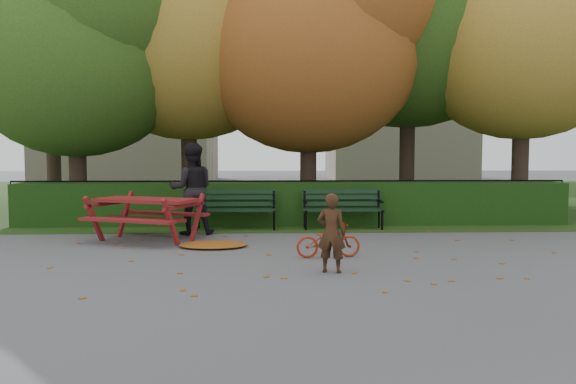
{
  "coord_description": "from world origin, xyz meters",
  "views": [
    {
      "loc": [
        -0.58,
        -8.87,
        1.71
      ],
      "look_at": [
        -0.22,
        1.31,
        1.0
      ],
      "focal_mm": 35.0,
      "sensor_mm": 36.0,
      "label": 1
    }
  ],
  "objects_px": {
    "tree_c": "(322,33)",
    "bench_right": "(342,206)",
    "bench_left": "(236,206)",
    "tree_d": "(425,2)",
    "tree_g": "(536,43)",
    "child": "(331,233)",
    "tree_e": "(540,23)",
    "tree_b": "(199,17)",
    "tree_f": "(59,26)",
    "bicycle": "(328,241)",
    "picnic_table": "(146,208)",
    "tree_a": "(84,41)",
    "adult": "(192,189)"
  },
  "relations": [
    {
      "from": "tree_a",
      "to": "tree_b",
      "type": "distance_m",
      "value": 3.11
    },
    {
      "from": "tree_c",
      "to": "adult",
      "type": "bearing_deg",
      "value": -134.59
    },
    {
      "from": "tree_f",
      "to": "adult",
      "type": "xyz_separation_m",
      "value": [
        4.95,
        -6.34,
        -4.73
      ]
    },
    {
      "from": "tree_e",
      "to": "tree_g",
      "type": "xyz_separation_m",
      "value": [
        1.81,
        3.99,
        0.29
      ]
    },
    {
      "from": "tree_a",
      "to": "tree_d",
      "type": "height_order",
      "value": "tree_d"
    },
    {
      "from": "tree_f",
      "to": "bench_left",
      "type": "xyz_separation_m",
      "value": [
        5.83,
        -5.54,
        -5.17
      ]
    },
    {
      "from": "tree_a",
      "to": "tree_f",
      "type": "xyz_separation_m",
      "value": [
        -1.94,
        3.66,
        1.17
      ]
    },
    {
      "from": "tree_e",
      "to": "bench_left",
      "type": "height_order",
      "value": "tree_e"
    },
    {
      "from": "picnic_table",
      "to": "tree_f",
      "type": "bearing_deg",
      "value": 141.71
    },
    {
      "from": "tree_b",
      "to": "bench_left",
      "type": "height_order",
      "value": "tree_b"
    },
    {
      "from": "tree_f",
      "to": "bicycle",
      "type": "distance_m",
      "value": 12.96
    },
    {
      "from": "tree_g",
      "to": "tree_f",
      "type": "bearing_deg",
      "value": -178.06
    },
    {
      "from": "tree_g",
      "to": "child",
      "type": "height_order",
      "value": "tree_g"
    },
    {
      "from": "tree_f",
      "to": "bench_right",
      "type": "bearing_deg",
      "value": -33.92
    },
    {
      "from": "picnic_table",
      "to": "tree_g",
      "type": "bearing_deg",
      "value": 55.89
    },
    {
      "from": "tree_c",
      "to": "bench_right",
      "type": "distance_m",
      "value": 4.87
    },
    {
      "from": "bench_right",
      "to": "child",
      "type": "relative_size",
      "value": 1.57
    },
    {
      "from": "child",
      "to": "bench_left",
      "type": "bearing_deg",
      "value": -53.26
    },
    {
      "from": "tree_c",
      "to": "picnic_table",
      "type": "bearing_deg",
      "value": -133.99
    },
    {
      "from": "tree_d",
      "to": "picnic_table",
      "type": "xyz_separation_m",
      "value": [
        -6.82,
        -5.18,
        -5.33
      ]
    },
    {
      "from": "child",
      "to": "bicycle",
      "type": "relative_size",
      "value": 1.08
    },
    {
      "from": "tree_c",
      "to": "bench_right",
      "type": "height_order",
      "value": "tree_c"
    },
    {
      "from": "tree_c",
      "to": "picnic_table",
      "type": "height_order",
      "value": "tree_c"
    },
    {
      "from": "bench_left",
      "to": "tree_d",
      "type": "bearing_deg",
      "value": 34.26
    },
    {
      "from": "picnic_table",
      "to": "child",
      "type": "height_order",
      "value": "child"
    },
    {
      "from": "tree_e",
      "to": "tree_g",
      "type": "distance_m",
      "value": 4.39
    },
    {
      "from": "tree_e",
      "to": "bench_right",
      "type": "distance_m",
      "value": 7.38
    },
    {
      "from": "tree_e",
      "to": "tree_b",
      "type": "bearing_deg",
      "value": 173.79
    },
    {
      "from": "tree_a",
      "to": "bench_left",
      "type": "xyz_separation_m",
      "value": [
        3.89,
        -1.88,
        -4.0
      ]
    },
    {
      "from": "tree_e",
      "to": "bench_right",
      "type": "xyz_separation_m",
      "value": [
        -5.42,
        -2.07,
        -4.56
      ]
    },
    {
      "from": "tree_c",
      "to": "tree_e",
      "type": "height_order",
      "value": "tree_e"
    },
    {
      "from": "bicycle",
      "to": "tree_g",
      "type": "bearing_deg",
      "value": -46.13
    },
    {
      "from": "picnic_table",
      "to": "adult",
      "type": "xyz_separation_m",
      "value": [
        0.76,
        0.86,
        0.31
      ]
    },
    {
      "from": "tree_f",
      "to": "picnic_table",
      "type": "distance_m",
      "value": 9.73
    },
    {
      "from": "adult",
      "to": "bicycle",
      "type": "distance_m",
      "value": 3.8
    },
    {
      "from": "tree_c",
      "to": "tree_f",
      "type": "relative_size",
      "value": 0.87
    },
    {
      "from": "bench_right",
      "to": "bicycle",
      "type": "bearing_deg",
      "value": -101.23
    },
    {
      "from": "tree_c",
      "to": "tree_g",
      "type": "bearing_deg",
      "value": 26.87
    },
    {
      "from": "tree_b",
      "to": "bench_right",
      "type": "bearing_deg",
      "value": -40.67
    },
    {
      "from": "tree_g",
      "to": "bench_left",
      "type": "relative_size",
      "value": 4.75
    },
    {
      "from": "tree_a",
      "to": "bicycle",
      "type": "bearing_deg",
      "value": -43.91
    },
    {
      "from": "bench_left",
      "to": "bicycle",
      "type": "distance_m",
      "value": 3.91
    },
    {
      "from": "adult",
      "to": "bench_left",
      "type": "bearing_deg",
      "value": -145.77
    },
    {
      "from": "tree_c",
      "to": "tree_d",
      "type": "xyz_separation_m",
      "value": [
        3.04,
        1.27,
        1.16
      ]
    },
    {
      "from": "tree_c",
      "to": "adult",
      "type": "distance_m",
      "value": 5.78
    },
    {
      "from": "bench_right",
      "to": "tree_b",
      "type": "bearing_deg",
      "value": 139.33
    },
    {
      "from": "child",
      "to": "tree_d",
      "type": "bearing_deg",
      "value": -95.94
    },
    {
      "from": "tree_a",
      "to": "bench_left",
      "type": "distance_m",
      "value": 5.89
    },
    {
      "from": "picnic_table",
      "to": "child",
      "type": "distance_m",
      "value": 4.44
    },
    {
      "from": "tree_d",
      "to": "bench_left",
      "type": "bearing_deg",
      "value": -145.74
    }
  ]
}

